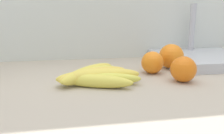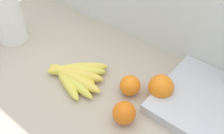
% 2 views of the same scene
% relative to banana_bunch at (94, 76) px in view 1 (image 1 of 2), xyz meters
% --- Properties ---
extents(wall_back, '(1.83, 0.06, 1.30)m').
position_rel_banana_bunch_xyz_m(wall_back, '(0.11, 0.36, -0.24)').
color(wall_back, silver).
rests_on(wall_back, ground).
extents(banana_bunch, '(0.22, 0.20, 0.04)m').
position_rel_banana_bunch_xyz_m(banana_bunch, '(0.00, 0.00, 0.00)').
color(banana_bunch, '#E1D14C').
rests_on(banana_bunch, counter).
extents(orange_front, '(0.08, 0.08, 0.08)m').
position_rel_banana_bunch_xyz_m(orange_front, '(0.26, 0.12, 0.02)').
color(orange_front, orange).
rests_on(orange_front, counter).
extents(orange_back_right, '(0.07, 0.07, 0.07)m').
position_rel_banana_bunch_xyz_m(orange_back_right, '(0.23, -0.03, 0.02)').
color(orange_back_right, orange).
rests_on(orange_back_right, counter).
extents(orange_right, '(0.07, 0.07, 0.07)m').
position_rel_banana_bunch_xyz_m(orange_right, '(0.18, 0.07, 0.01)').
color(orange_right, orange).
rests_on(orange_right, counter).
extents(sink_basin, '(0.33, 0.30, 0.21)m').
position_rel_banana_bunch_xyz_m(sink_basin, '(0.42, 0.18, 0.00)').
color(sink_basin, '#B7BABF').
rests_on(sink_basin, counter).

